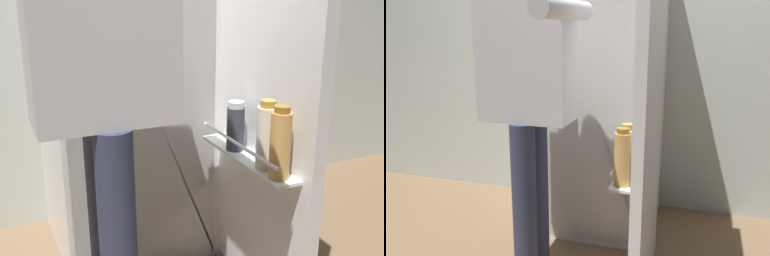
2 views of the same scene
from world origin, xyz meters
TOP-DOWN VIEW (x-y plane):
  - refrigerator at (0.02, 0.53)m, footprint 0.70×1.26m
  - person at (-0.22, -0.06)m, footprint 0.52×0.74m

SIDE VIEW (x-z plane):
  - refrigerator at x=0.02m, z-range 0.00..1.66m
  - person at x=-0.22m, z-range 0.16..1.75m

